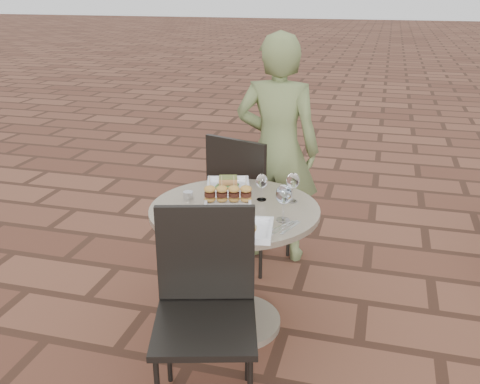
% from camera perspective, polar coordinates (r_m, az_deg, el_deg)
% --- Properties ---
extents(ground, '(60.00, 60.00, 0.00)m').
position_cam_1_polar(ground, '(3.13, 4.71, -14.56)').
color(ground, brown).
rests_on(ground, ground).
extents(cafe_table, '(0.90, 0.90, 0.73)m').
position_cam_1_polar(cafe_table, '(2.92, -0.57, -6.10)').
color(cafe_table, gray).
rests_on(cafe_table, ground).
extents(chair_far, '(0.55, 0.55, 0.93)m').
position_cam_1_polar(chair_far, '(3.54, 0.47, 0.08)').
color(chair_far, black).
rests_on(chair_far, ground).
extents(chair_near, '(0.54, 0.54, 0.93)m').
position_cam_1_polar(chair_near, '(2.40, -3.71, -10.88)').
color(chair_near, black).
rests_on(chair_near, ground).
extents(diner, '(0.57, 0.38, 1.56)m').
position_cam_1_polar(diner, '(3.63, 4.01, 4.47)').
color(diner, '#596437').
rests_on(diner, ground).
extents(plate_salmon, '(0.30, 0.30, 0.07)m').
position_cam_1_polar(plate_salmon, '(3.09, -1.28, 0.82)').
color(plate_salmon, white).
rests_on(plate_salmon, cafe_table).
extents(plate_sliders, '(0.30, 0.30, 0.16)m').
position_cam_1_polar(plate_sliders, '(2.85, -1.29, -0.53)').
color(plate_sliders, white).
rests_on(plate_sliders, cafe_table).
extents(plate_tuna, '(0.29, 0.29, 0.03)m').
position_cam_1_polar(plate_tuna, '(2.53, 0.52, -3.99)').
color(plate_tuna, white).
rests_on(plate_tuna, cafe_table).
extents(wine_glass_right, '(0.08, 0.08, 0.19)m').
position_cam_1_polar(wine_glass_right, '(2.62, 4.70, -0.37)').
color(wine_glass_right, white).
rests_on(wine_glass_right, cafe_table).
extents(wine_glass_mid, '(0.06, 0.06, 0.15)m').
position_cam_1_polar(wine_glass_mid, '(2.88, 2.34, 1.10)').
color(wine_glass_mid, white).
rests_on(wine_glass_mid, cafe_table).
extents(wine_glass_far, '(0.07, 0.07, 0.16)m').
position_cam_1_polar(wine_glass_far, '(2.87, 5.67, 1.14)').
color(wine_glass_far, white).
rests_on(wine_glass_far, cafe_table).
extents(steel_ramekin, '(0.06, 0.06, 0.04)m').
position_cam_1_polar(steel_ramekin, '(2.94, -5.55, -0.34)').
color(steel_ramekin, silver).
rests_on(steel_ramekin, cafe_table).
extents(cutlery_set, '(0.17, 0.23, 0.00)m').
position_cam_1_polar(cutlery_set, '(2.59, 4.83, -3.77)').
color(cutlery_set, silver).
rests_on(cutlery_set, cafe_table).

